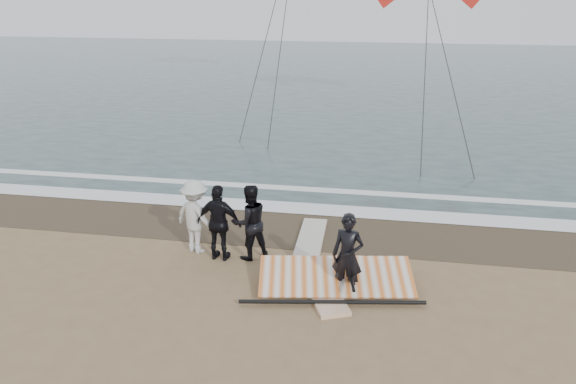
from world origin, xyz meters
name	(u,v)px	position (x,y,z in m)	size (l,w,h in m)	color
ground	(291,319)	(0.00, 0.00, 0.00)	(120.00, 120.00, 0.00)	#8C704C
sea	(366,76)	(0.00, 33.00, 0.01)	(120.00, 54.00, 0.02)	#233838
wet_sand	(319,229)	(0.00, 4.50, 0.01)	(120.00, 2.80, 0.01)	#4C3D2B
foam_near	(325,210)	(0.00, 5.90, 0.03)	(120.00, 0.90, 0.01)	white
foam_far	(331,191)	(0.00, 7.60, 0.03)	(120.00, 0.45, 0.01)	white
man_main	(348,255)	(1.01, 1.17, 0.93)	(0.68, 0.45, 1.86)	black
board_white	(321,288)	(0.45, 1.24, 0.05)	(0.64, 2.30, 0.09)	silver
board_cream	(311,238)	(-0.12, 3.77, 0.05)	(0.65, 2.44, 0.10)	beige
trio_cluster	(219,220)	(-2.22, 2.51, 0.95)	(2.68, 1.24, 1.91)	black
sail_rig	(334,277)	(0.70, 1.52, 0.19)	(3.87, 2.20, 0.49)	black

